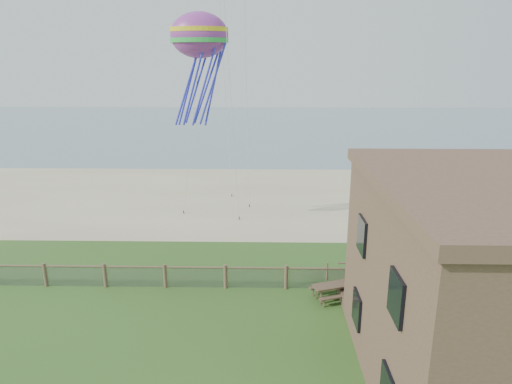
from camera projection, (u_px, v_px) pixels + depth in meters
ground at (212, 365)px, 16.93m from camera, size 160.00×160.00×0.00m
sand_beach at (242, 196)px, 38.07m from camera, size 72.00×20.00×0.02m
ocean at (254, 126)px, 80.37m from camera, size 160.00×68.00×0.02m
chainlink_fence at (225, 278)px, 22.54m from camera, size 36.20×0.20×1.25m
motel_deck at (500, 296)px, 21.41m from camera, size 15.00×2.00×0.50m
picnic_table at (332, 292)px, 21.52m from camera, size 2.19×1.92×0.78m
octopus_kite at (200, 67)px, 27.97m from camera, size 4.18×3.55×7.29m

